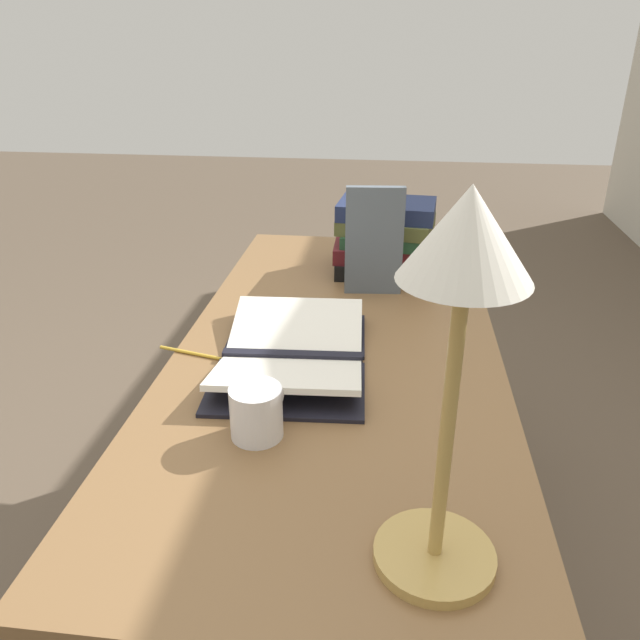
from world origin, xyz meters
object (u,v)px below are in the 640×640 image
(coffee_mug, at_px, (257,412))
(reading_lamp, at_px, (460,306))
(book_standing_upright, at_px, (374,241))
(open_book, at_px, (292,353))
(pencil, at_px, (194,354))
(book_stack_tall, at_px, (386,238))

(coffee_mug, bearing_deg, reading_lamp, 49.47)
(book_standing_upright, distance_m, coffee_mug, 0.68)
(open_book, height_order, pencil, open_book)
(coffee_mug, bearing_deg, open_book, 176.24)
(book_standing_upright, bearing_deg, open_book, -25.63)
(open_book, xyz_separation_m, book_standing_upright, (-0.39, 0.15, 0.12))
(open_book, relative_size, coffee_mug, 4.02)
(book_stack_tall, height_order, coffee_mug, book_stack_tall)
(open_book, height_order, coffee_mug, coffee_mug)
(book_stack_tall, distance_m, reading_lamp, 1.10)
(reading_lamp, bearing_deg, book_standing_upright, -172.40)
(coffee_mug, bearing_deg, book_stack_tall, 166.85)
(book_standing_upright, distance_m, pencil, 0.55)
(open_book, distance_m, book_standing_upright, 0.44)
(open_book, xyz_separation_m, coffee_mug, (0.26, -0.02, 0.03))
(coffee_mug, bearing_deg, pencil, -143.73)
(open_book, distance_m, book_stack_tall, 0.59)
(open_book, xyz_separation_m, book_stack_tall, (-0.56, 0.18, 0.08))
(pencil, bearing_deg, book_stack_tall, 145.51)
(open_book, bearing_deg, book_stack_tall, 159.44)
(book_stack_tall, bearing_deg, book_standing_upright, -9.06)
(book_standing_upright, bearing_deg, reading_lamp, 2.68)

